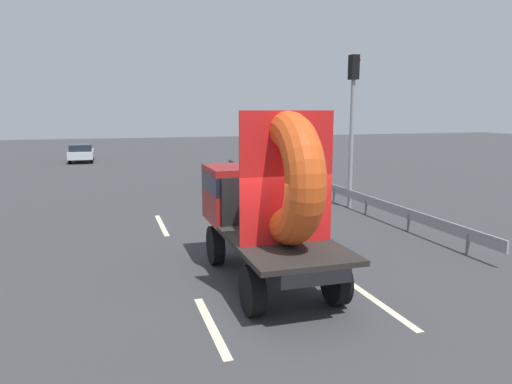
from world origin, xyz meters
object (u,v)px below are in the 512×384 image
at_px(flatbed_truck, 265,199).
at_px(oncoming_car, 81,152).
at_px(distant_sedan, 248,173).
at_px(traffic_light, 353,110).

relative_size(flatbed_truck, oncoming_car, 1.25).
distance_m(distant_sedan, traffic_light, 7.27).
distance_m(distant_sedan, oncoming_car, 17.25).
bearing_deg(oncoming_car, flatbed_truck, -79.52).
bearing_deg(traffic_light, oncoming_car, 117.09).
distance_m(traffic_light, oncoming_car, 23.97).
height_order(distant_sedan, oncoming_car, oncoming_car).
relative_size(flatbed_truck, traffic_light, 0.86).
xyz_separation_m(flatbed_truck, distant_sedan, (3.36, 12.81, -1.12)).
height_order(distant_sedan, traffic_light, traffic_light).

